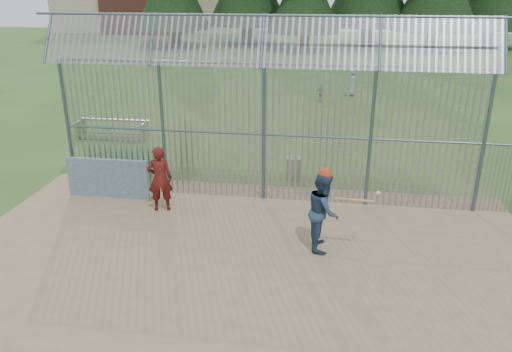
% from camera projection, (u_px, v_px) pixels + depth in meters
% --- Properties ---
extents(ground, '(120.00, 120.00, 0.00)m').
position_uv_depth(ground, '(243.00, 258.00, 11.77)').
color(ground, '#2D511E').
rests_on(ground, ground).
extents(dirt_infield, '(14.00, 10.00, 0.02)m').
position_uv_depth(dirt_infield, '(240.00, 268.00, 11.30)').
color(dirt_infield, '#756047').
rests_on(dirt_infield, ground).
extents(dugout_wall, '(2.50, 0.12, 1.20)m').
position_uv_depth(dugout_wall, '(108.00, 178.00, 14.86)').
color(dugout_wall, '#38566B').
rests_on(dugout_wall, dirt_infield).
extents(batter, '(0.79, 0.98, 1.92)m').
position_uv_depth(batter, '(323.00, 211.00, 11.87)').
color(batter, navy).
rests_on(batter, dirt_infield).
extents(onlooker, '(0.78, 0.62, 1.88)m').
position_uv_depth(onlooker, '(160.00, 179.00, 13.88)').
color(onlooker, maroon).
rests_on(onlooker, dirt_infield).
extents(bg_kid_standing, '(0.90, 0.75, 1.59)m').
position_uv_depth(bg_kid_standing, '(352.00, 82.00, 28.31)').
color(bg_kid_standing, gray).
rests_on(bg_kid_standing, ground).
extents(bg_kid_seated, '(0.63, 0.56, 1.02)m').
position_uv_depth(bg_kid_seated, '(321.00, 93.00, 26.84)').
color(bg_kid_seated, slate).
rests_on(bg_kid_seated, ground).
extents(batting_gear, '(1.43, 0.36, 0.74)m').
position_uv_depth(batting_gear, '(330.00, 178.00, 11.53)').
color(batting_gear, '#AE3217').
rests_on(batting_gear, ground).
extents(trash_can, '(0.56, 0.56, 0.82)m').
position_uv_depth(trash_can, '(294.00, 168.00, 16.39)').
color(trash_can, gray).
rests_on(trash_can, ground).
extents(bleacher, '(3.00, 0.95, 0.72)m').
position_uv_depth(bleacher, '(112.00, 129.00, 20.65)').
color(bleacher, slate).
rests_on(bleacher, ground).
extents(backstop_fence, '(20.09, 0.81, 5.30)m').
position_uv_depth(backstop_fence, '(328.00, 125.00, 13.83)').
color(backstop_fence, '#47566B').
rests_on(backstop_fence, ground).
extents(distant_buildings, '(26.50, 10.50, 8.00)m').
position_uv_depth(distant_buildings, '(144.00, 3.00, 65.76)').
color(distant_buildings, brown).
rests_on(distant_buildings, ground).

